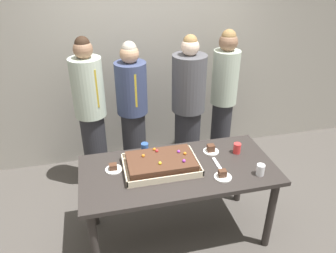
{
  "coord_description": "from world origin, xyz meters",
  "views": [
    {
      "loc": [
        -0.63,
        -2.26,
        2.49
      ],
      "look_at": [
        -0.06,
        0.15,
        1.14
      ],
      "focal_mm": 34.63,
      "sensor_mm": 36.0,
      "label": 1
    }
  ],
  "objects_px": {
    "drink_cup_middle": "(260,170)",
    "person_serving_front": "(188,110)",
    "plated_slice_near_right": "(211,150)",
    "person_green_shirt_behind": "(91,114)",
    "plated_slice_near_left": "(223,175)",
    "plated_slice_far_left": "(113,168)",
    "drink_cup_far_end": "(145,148)",
    "sheet_cake": "(161,163)",
    "cake_server_utensil": "(217,164)",
    "person_far_right_suit": "(224,97)",
    "person_striped_tie_right": "(133,113)",
    "party_table": "(178,178)",
    "drink_cup_nearest": "(237,148)"
  },
  "relations": [
    {
      "from": "plated_slice_near_left",
      "to": "plated_slice_far_left",
      "type": "bearing_deg",
      "value": 160.23
    },
    {
      "from": "person_serving_front",
      "to": "person_striped_tie_right",
      "type": "relative_size",
      "value": 1.04
    },
    {
      "from": "sheet_cake",
      "to": "person_far_right_suit",
      "type": "distance_m",
      "value": 1.51
    },
    {
      "from": "plated_slice_near_left",
      "to": "plated_slice_near_right",
      "type": "height_order",
      "value": "plated_slice_near_right"
    },
    {
      "from": "drink_cup_middle",
      "to": "drink_cup_far_end",
      "type": "distance_m",
      "value": 1.07
    },
    {
      "from": "sheet_cake",
      "to": "person_green_shirt_behind",
      "type": "relative_size",
      "value": 0.37
    },
    {
      "from": "plated_slice_far_left",
      "to": "cake_server_utensil",
      "type": "xyz_separation_m",
      "value": [
        0.92,
        -0.13,
        -0.01
      ]
    },
    {
      "from": "party_table",
      "to": "plated_slice_far_left",
      "type": "bearing_deg",
      "value": 169.09
    },
    {
      "from": "sheet_cake",
      "to": "person_striped_tie_right",
      "type": "relative_size",
      "value": 0.39
    },
    {
      "from": "drink_cup_middle",
      "to": "person_green_shirt_behind",
      "type": "height_order",
      "value": "person_green_shirt_behind"
    },
    {
      "from": "party_table",
      "to": "cake_server_utensil",
      "type": "xyz_separation_m",
      "value": [
        0.36,
        -0.02,
        0.11
      ]
    },
    {
      "from": "sheet_cake",
      "to": "plated_slice_near_right",
      "type": "distance_m",
      "value": 0.54
    },
    {
      "from": "drink_cup_nearest",
      "to": "drink_cup_far_end",
      "type": "xyz_separation_m",
      "value": [
        -0.85,
        0.21,
        0.0
      ]
    },
    {
      "from": "sheet_cake",
      "to": "drink_cup_nearest",
      "type": "xyz_separation_m",
      "value": [
        0.75,
        0.07,
        0.0
      ]
    },
    {
      "from": "plated_slice_near_right",
      "to": "person_green_shirt_behind",
      "type": "xyz_separation_m",
      "value": [
        -1.09,
        0.83,
        0.1
      ]
    },
    {
      "from": "plated_slice_near_right",
      "to": "drink_cup_far_end",
      "type": "bearing_deg",
      "value": 167.81
    },
    {
      "from": "plated_slice_far_left",
      "to": "person_far_right_suit",
      "type": "xyz_separation_m",
      "value": [
        1.44,
        1.04,
        0.1
      ]
    },
    {
      "from": "drink_cup_far_end",
      "to": "drink_cup_middle",
      "type": "bearing_deg",
      "value": -32.25
    },
    {
      "from": "party_table",
      "to": "cake_server_utensil",
      "type": "relative_size",
      "value": 8.65
    },
    {
      "from": "party_table",
      "to": "sheet_cake",
      "type": "height_order",
      "value": "sheet_cake"
    },
    {
      "from": "drink_cup_far_end",
      "to": "person_serving_front",
      "type": "bearing_deg",
      "value": 44.71
    },
    {
      "from": "plated_slice_near_right",
      "to": "person_green_shirt_behind",
      "type": "distance_m",
      "value": 1.37
    },
    {
      "from": "cake_server_utensil",
      "to": "person_striped_tie_right",
      "type": "distance_m",
      "value": 1.23
    },
    {
      "from": "drink_cup_far_end",
      "to": "person_striped_tie_right",
      "type": "distance_m",
      "value": 0.72
    },
    {
      "from": "drink_cup_middle",
      "to": "cake_server_utensil",
      "type": "xyz_separation_m",
      "value": [
        -0.3,
        0.23,
        -0.05
      ]
    },
    {
      "from": "party_table",
      "to": "drink_cup_nearest",
      "type": "height_order",
      "value": "drink_cup_nearest"
    },
    {
      "from": "cake_server_utensil",
      "to": "person_far_right_suit",
      "type": "xyz_separation_m",
      "value": [
        0.52,
        1.17,
        0.12
      ]
    },
    {
      "from": "person_striped_tie_right",
      "to": "cake_server_utensil",
      "type": "bearing_deg",
      "value": 23.8
    },
    {
      "from": "plated_slice_near_right",
      "to": "drink_cup_nearest",
      "type": "relative_size",
      "value": 1.5
    },
    {
      "from": "person_striped_tie_right",
      "to": "person_green_shirt_behind",
      "type": "bearing_deg",
      "value": -92.77
    },
    {
      "from": "party_table",
      "to": "drink_cup_middle",
      "type": "bearing_deg",
      "value": -20.73
    },
    {
      "from": "plated_slice_near_left",
      "to": "drink_cup_nearest",
      "type": "xyz_separation_m",
      "value": [
        0.27,
        0.33,
        0.03
      ]
    },
    {
      "from": "sheet_cake",
      "to": "plated_slice_near_left",
      "type": "height_order",
      "value": "sheet_cake"
    },
    {
      "from": "drink_cup_nearest",
      "to": "drink_cup_middle",
      "type": "height_order",
      "value": "same"
    },
    {
      "from": "sheet_cake",
      "to": "plated_slice_near_left",
      "type": "xyz_separation_m",
      "value": [
        0.48,
        -0.26,
        -0.03
      ]
    },
    {
      "from": "person_striped_tie_right",
      "to": "plated_slice_far_left",
      "type": "bearing_deg",
      "value": -24.11
    },
    {
      "from": "sheet_cake",
      "to": "cake_server_utensil",
      "type": "relative_size",
      "value": 3.28
    },
    {
      "from": "sheet_cake",
      "to": "person_far_right_suit",
      "type": "xyz_separation_m",
      "value": [
        1.03,
        1.11,
        0.07
      ]
    },
    {
      "from": "drink_cup_far_end",
      "to": "person_striped_tie_right",
      "type": "bearing_deg",
      "value": 91.05
    },
    {
      "from": "sheet_cake",
      "to": "plated_slice_near_right",
      "type": "bearing_deg",
      "value": 15.56
    },
    {
      "from": "drink_cup_middle",
      "to": "plated_slice_far_left",
      "type": "bearing_deg",
      "value": 163.67
    },
    {
      "from": "plated_slice_near_right",
      "to": "person_far_right_suit",
      "type": "bearing_deg",
      "value": 62.14
    },
    {
      "from": "sheet_cake",
      "to": "drink_cup_nearest",
      "type": "bearing_deg",
      "value": 5.51
    },
    {
      "from": "plated_slice_near_left",
      "to": "drink_cup_nearest",
      "type": "bearing_deg",
      "value": 50.07
    },
    {
      "from": "drink_cup_middle",
      "to": "person_serving_front",
      "type": "height_order",
      "value": "person_serving_front"
    },
    {
      "from": "person_serving_front",
      "to": "drink_cup_nearest",
      "type": "bearing_deg",
      "value": 47.28
    },
    {
      "from": "plated_slice_far_left",
      "to": "sheet_cake",
      "type": "bearing_deg",
      "value": -8.99
    },
    {
      "from": "cake_server_utensil",
      "to": "drink_cup_middle",
      "type": "bearing_deg",
      "value": -37.02
    },
    {
      "from": "person_serving_front",
      "to": "person_striped_tie_right",
      "type": "distance_m",
      "value": 0.63
    },
    {
      "from": "person_green_shirt_behind",
      "to": "person_far_right_suit",
      "type": "distance_m",
      "value": 1.6
    }
  ]
}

